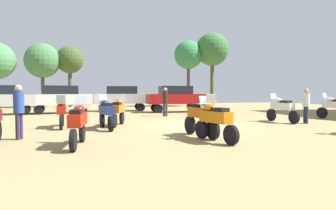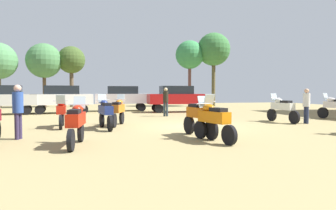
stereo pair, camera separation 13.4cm
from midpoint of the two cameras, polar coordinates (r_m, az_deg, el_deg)
ground_plane at (r=14.09m, az=4.86°, el=-3.98°), size 44.00×52.00×0.02m
motorcycle_2 at (r=13.19m, az=-11.28°, el=-1.27°), size 0.72×2.26×1.47m
motorcycle_4 at (r=19.78m, az=28.84°, el=-0.25°), size 0.81×2.15×1.49m
motorcycle_6 at (r=9.28m, az=-16.31°, el=-3.02°), size 0.62×2.20×1.44m
motorcycle_8 at (r=16.78m, az=20.69°, el=-0.54°), size 0.66×2.28×1.49m
motorcycle_9 at (r=9.82m, az=8.82°, el=-2.66°), size 0.79×2.04×1.44m
motorcycle_10 at (r=14.22m, az=-18.95°, el=-1.12°), size 0.62×2.22×1.45m
motorcycle_12 at (r=14.37m, az=-8.99°, el=-0.98°), size 0.82×2.02×1.46m
motorcycle_13 at (r=10.76m, az=6.31°, el=-2.02°), size 0.72×2.17×1.51m
car_1 at (r=25.02m, az=-8.30°, el=1.57°), size 4.32×1.85×2.00m
car_2 at (r=23.62m, az=-28.22°, el=1.23°), size 4.53×2.46×2.00m
car_3 at (r=23.42m, az=1.69°, el=1.53°), size 4.33×1.87×2.00m
car_4 at (r=23.46m, az=-18.96°, el=1.39°), size 4.46×2.22×2.00m
person_1 at (r=11.26m, az=-25.83°, el=-0.39°), size 0.43×0.43×1.81m
person_2 at (r=16.58m, az=24.56°, el=0.31°), size 0.37×0.37×1.73m
person_3 at (r=19.50m, az=-0.23°, el=1.04°), size 0.46×0.46×1.83m
tree_2 at (r=32.92m, az=-17.43°, el=7.89°), size 2.76×2.76×6.17m
tree_3 at (r=33.10m, az=4.17°, el=9.21°), size 3.02×3.02×6.99m
tree_4 at (r=33.60m, az=8.61°, el=10.10°), size 3.51×3.51×7.83m
tree_5 at (r=32.72m, az=-21.97°, el=7.61°), size 3.40×3.40×6.30m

